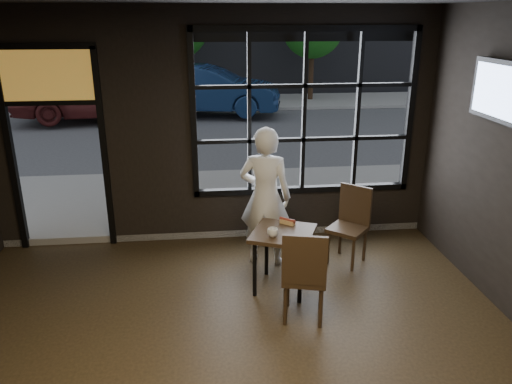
{
  "coord_description": "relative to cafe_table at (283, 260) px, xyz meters",
  "views": [
    {
      "loc": [
        -0.18,
        -3.14,
        3.07
      ],
      "look_at": [
        0.4,
        2.2,
        1.15
      ],
      "focal_mm": 35.0,
      "sensor_mm": 36.0,
      "label": 1
    }
  ],
  "objects": [
    {
      "name": "window_frame",
      "position": [
        0.51,
        1.49,
        1.43
      ],
      "size": [
        3.06,
        0.12,
        2.28
      ],
      "primitive_type": "cube",
      "color": "black",
      "rests_on": "ground"
    },
    {
      "name": "stained_transom",
      "position": [
        -2.79,
        1.49,
        1.98
      ],
      "size": [
        1.2,
        0.06,
        0.7
      ],
      "primitive_type": "cube",
      "color": "orange",
      "rests_on": "ground"
    },
    {
      "name": "street_asphalt",
      "position": [
        -0.69,
        21.99,
        -0.39
      ],
      "size": [
        60.0,
        41.0,
        0.04
      ],
      "primitive_type": "cube",
      "color": "#545456",
      "rests_on": "ground"
    },
    {
      "name": "cafe_table",
      "position": [
        0.0,
        0.0,
        0.0
      ],
      "size": [
        0.88,
        0.88,
        0.73
      ],
      "primitive_type": "cube",
      "rotation": [
        0.0,
        0.0,
        -0.39
      ],
      "color": "#2E2013",
      "rests_on": "floor"
    },
    {
      "name": "chair_near",
      "position": [
        0.13,
        -0.62,
        0.15
      ],
      "size": [
        0.54,
        0.54,
        1.04
      ],
      "primitive_type": "cube",
      "rotation": [
        0.0,
        0.0,
        2.9
      ],
      "color": "#2E2013",
      "rests_on": "floor"
    },
    {
      "name": "chair_window",
      "position": [
        0.93,
        0.56,
        0.14
      ],
      "size": [
        0.61,
        0.61,
        1.0
      ],
      "primitive_type": "cube",
      "rotation": [
        0.0,
        0.0,
        -0.72
      ],
      "color": "#2E2013",
      "rests_on": "floor"
    },
    {
      "name": "man",
      "position": [
        -0.12,
        0.69,
        0.54
      ],
      "size": [
        0.75,
        0.6,
        1.8
      ],
      "primitive_type": "imported",
      "rotation": [
        0.0,
        0.0,
        2.85
      ],
      "color": "silver",
      "rests_on": "floor"
    },
    {
      "name": "hotdog",
      "position": [
        0.09,
        0.21,
        0.39
      ],
      "size": [
        0.2,
        0.19,
        0.06
      ],
      "primitive_type": null,
      "rotation": [
        0.0,
        0.0,
        -0.69
      ],
      "color": "tan",
      "rests_on": "cafe_table"
    },
    {
      "name": "cup",
      "position": [
        -0.14,
        -0.12,
        0.41
      ],
      "size": [
        0.17,
        0.17,
        0.1
      ],
      "primitive_type": "imported",
      "rotation": [
        0.0,
        0.0,
        -0.59
      ],
      "color": "silver",
      "rests_on": "cafe_table"
    },
    {
      "name": "tv",
      "position": [
        2.24,
        -0.25,
        1.95
      ],
      "size": [
        0.12,
        1.08,
        0.63
      ],
      "primitive_type": "cube",
      "color": "black",
      "rests_on": "wall_right"
    },
    {
      "name": "navy_car",
      "position": [
        -0.69,
        10.68,
        0.48
      ],
      "size": [
        4.73,
        2.4,
        1.49
      ],
      "primitive_type": "imported",
      "rotation": [
        0.0,
        0.0,
        1.38
      ],
      "color": "#11264B",
      "rests_on": "street_asphalt"
    },
    {
      "name": "maroon_car",
      "position": [
        -3.92,
        10.19,
        0.55
      ],
      "size": [
        4.97,
        2.36,
        1.64
      ],
      "primitive_type": "imported",
      "rotation": [
        0.0,
        0.0,
        1.66
      ],
      "color": "#581D1C",
      "rests_on": "street_asphalt"
    },
    {
      "name": "tree_left",
      "position": [
        -1.67,
        13.07,
        2.32
      ],
      "size": [
        2.24,
        2.24,
        3.82
      ],
      "color": "#332114",
      "rests_on": "street_asphalt"
    },
    {
      "name": "tree_right",
      "position": [
        3.13,
        13.12,
        2.27
      ],
      "size": [
        2.2,
        2.2,
        3.75
      ],
      "color": "#332114",
      "rests_on": "street_asphalt"
    }
  ]
}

